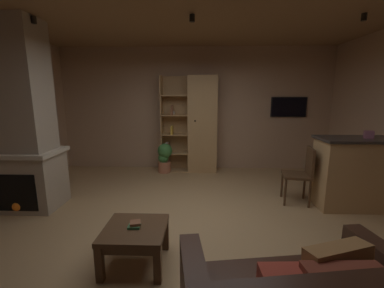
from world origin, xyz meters
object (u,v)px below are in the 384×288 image
Objects in this scene: tissue_box at (369,135)px; coffee_table at (135,235)px; potted_floor_plant at (164,157)px; dining_chair at (302,171)px; table_book_1 at (135,223)px; bookshelf_cabinet at (198,125)px; wall_mounted_tv at (289,107)px; table_book_0 at (134,226)px; stone_fireplace at (22,127)px; kitchen_bar_counter at (364,173)px.

tissue_box is 0.19× the size of coffee_table.
coffee_table is 0.94× the size of potted_floor_plant.
tissue_box is 1.08m from dining_chair.
bookshelf_cabinet is at bearing 79.46° from table_book_1.
tissue_box reaches higher than potted_floor_plant.
tissue_box reaches higher than coffee_table.
bookshelf_cabinet reaches higher than dining_chair.
table_book_0 is at bearing -127.22° from wall_mounted_tv.
table_book_1 is (-3.16, -1.43, -0.71)m from tissue_box.
potted_floor_plant reaches higher than table_book_1.
coffee_table is 5.88× the size of table_book_1.
table_book_0 is 3.16m from potted_floor_plant.
tissue_box is 3.54m from table_book_1.
potted_floor_plant reaches higher than coffee_table.
stone_fireplace is 3.30m from bookshelf_cabinet.
stone_fireplace is 5.17m from wall_mounted_tv.
tissue_box is 1.13× the size of table_book_1.
tissue_box is 0.15× the size of wall_mounted_tv.
wall_mounted_tv is at bearing 5.86° from bookshelf_cabinet.
stone_fireplace is at bearing -142.52° from bookshelf_cabinet.
stone_fireplace is 2.53m from table_book_0.
table_book_1 is at bearing -87.23° from potted_floor_plant.
wall_mounted_tv reaches higher than table_book_1.
stone_fireplace is 3.04× the size of dining_chair.
potted_floor_plant is (-2.45, 1.55, -0.17)m from dining_chair.
tissue_box is 3.58m from coffee_table.
potted_floor_plant is (-0.76, -0.15, -0.70)m from bookshelf_cabinet.
bookshelf_cabinet is at bearing 37.48° from stone_fireplace.
kitchen_bar_counter is at bearing -8.70° from dining_chair.
wall_mounted_tv reaches higher than coffee_table.
kitchen_bar_counter is 3.52m from coffee_table.
bookshelf_cabinet is at bearing 79.44° from coffee_table.
bookshelf_cabinet is 2.33× the size of dining_chair.
kitchen_bar_counter reaches higher than table_book_1.
dining_chair reaches higher than coffee_table.
stone_fireplace is at bearing -178.16° from kitchen_bar_counter.
stone_fireplace is 3.51× the size of wall_mounted_tv.
tissue_box is 0.99× the size of table_book_0.
dining_chair is (2.30, 1.60, 0.11)m from table_book_0.
stone_fireplace is at bearing -154.59° from wall_mounted_tv.
kitchen_bar_counter is (5.19, 0.17, -0.71)m from stone_fireplace.
stone_fireplace reaches higher than wall_mounted_tv.
stone_fireplace reaches higher than dining_chair.
dining_chair is (2.30, 1.60, 0.20)m from coffee_table.
table_book_1 is (0.01, 0.02, 0.03)m from table_book_0.
table_book_1 is at bearing -145.32° from dining_chair.
table_book_0 is at bearing -100.62° from bookshelf_cabinet.
table_book_1 is 0.13× the size of wall_mounted_tv.
bookshelf_cabinet is 17.73× the size of table_book_0.
wall_mounted_tv reaches higher than potted_floor_plant.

